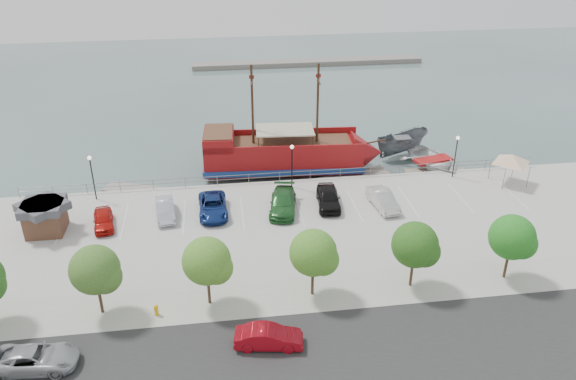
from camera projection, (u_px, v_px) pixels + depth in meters
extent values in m
plane|color=#445452|center=(303.00, 231.00, 48.03)|extent=(160.00, 160.00, 0.00)
cube|color=#262626|center=(346.00, 354.00, 33.45)|extent=(100.00, 8.00, 0.04)
cube|color=#9E9B8E|center=(326.00, 293.00, 38.74)|extent=(100.00, 4.00, 0.05)
cylinder|color=slate|center=(290.00, 172.00, 54.03)|extent=(50.00, 0.06, 0.06)
cylinder|color=slate|center=(290.00, 176.00, 54.21)|extent=(50.00, 0.06, 0.06)
cube|color=gray|center=(308.00, 63.00, 97.62)|extent=(40.00, 3.00, 0.80)
cube|color=maroon|center=(283.00, 155.00, 57.84)|extent=(16.23, 6.06, 2.59)
cube|color=navy|center=(283.00, 163.00, 58.22)|extent=(16.55, 6.37, 0.60)
cone|color=maroon|center=(367.00, 153.00, 58.39)|extent=(3.51, 4.99, 4.78)
cube|color=maroon|center=(219.00, 139.00, 56.53)|extent=(3.32, 5.17, 1.39)
cube|color=brown|center=(218.00, 132.00, 56.19)|extent=(3.09, 4.76, 0.12)
cube|color=brown|center=(288.00, 143.00, 57.26)|extent=(13.21, 5.26, 0.15)
cube|color=maroon|center=(281.00, 132.00, 59.22)|extent=(15.91, 1.29, 0.70)
cube|color=maroon|center=(284.00, 149.00, 54.97)|extent=(15.91, 1.29, 0.70)
cylinder|color=#382111|center=(318.00, 104.00, 55.62)|extent=(0.25, 0.25, 8.16)
cylinder|color=#382111|center=(252.00, 106.00, 55.21)|extent=(0.25, 0.25, 8.16)
cylinder|color=#382111|center=(318.00, 80.00, 54.49)|extent=(0.34, 2.99, 0.14)
cylinder|color=#382111|center=(252.00, 81.00, 54.08)|extent=(0.34, 2.99, 0.14)
cube|color=#C1B896|center=(285.00, 130.00, 56.59)|extent=(6.02, 4.17, 0.12)
cylinder|color=#382111|center=(374.00, 142.00, 57.89)|extent=(2.48, 0.33, 0.59)
imported|color=#54595F|center=(401.00, 145.00, 61.74)|extent=(7.09, 4.59, 2.57)
imported|color=silver|center=(433.00, 163.00, 58.87)|extent=(6.81, 8.31, 1.50)
cube|color=gray|center=(140.00, 191.00, 54.27)|extent=(7.36, 4.47, 0.41)
cube|color=slate|center=(353.00, 178.00, 56.87)|extent=(8.04, 4.37, 0.44)
cube|color=gray|center=(436.00, 173.00, 57.97)|extent=(6.50, 2.50, 0.36)
cube|color=brown|center=(46.00, 220.00, 45.58)|extent=(2.88, 2.88, 2.09)
cube|color=#414249|center=(43.00, 206.00, 44.99)|extent=(3.26, 3.26, 0.67)
cylinder|color=slate|center=(490.00, 168.00, 54.50)|extent=(0.07, 0.07, 2.14)
cylinder|color=slate|center=(514.00, 166.00, 54.94)|extent=(0.07, 0.07, 2.14)
cylinder|color=slate|center=(504.00, 179.00, 52.29)|extent=(0.07, 0.07, 2.14)
cylinder|color=slate|center=(528.00, 177.00, 52.74)|extent=(0.07, 0.07, 2.14)
pyramid|color=white|center=(512.00, 154.00, 52.76)|extent=(4.32, 4.32, 0.87)
imported|color=#9A9DA1|center=(34.00, 359.00, 32.18)|extent=(5.07, 2.56, 1.37)
imported|color=maroon|center=(269.00, 337.00, 33.78)|extent=(4.31, 2.04, 1.37)
cylinder|color=#D49E05|center=(156.00, 311.00, 36.48)|extent=(0.26, 0.26, 0.66)
sphere|color=#D49E05|center=(156.00, 307.00, 36.32)|extent=(0.28, 0.28, 0.28)
cylinder|color=black|center=(93.00, 179.00, 50.17)|extent=(0.12, 0.12, 4.00)
sphere|color=#FFF2CC|center=(89.00, 158.00, 49.22)|extent=(0.36, 0.36, 0.36)
cylinder|color=black|center=(292.00, 168.00, 52.40)|extent=(0.12, 0.12, 4.00)
sphere|color=#FFF2CC|center=(292.00, 147.00, 51.45)|extent=(0.36, 0.36, 0.36)
cylinder|color=black|center=(455.00, 158.00, 54.38)|extent=(0.12, 0.12, 4.00)
sphere|color=#FFF2CC|center=(458.00, 138.00, 53.43)|extent=(0.36, 0.36, 0.36)
cylinder|color=#473321|center=(100.00, 299.00, 36.39)|extent=(0.20, 0.20, 2.20)
sphere|color=#385C21|center=(95.00, 270.00, 35.35)|extent=(3.20, 3.20, 3.20)
sphere|color=#385C21|center=(105.00, 277.00, 35.34)|extent=(2.20, 2.20, 2.20)
cylinder|color=#473321|center=(209.00, 290.00, 37.26)|extent=(0.20, 0.20, 2.20)
sphere|color=#437223|center=(207.00, 261.00, 36.22)|extent=(3.20, 3.20, 3.20)
sphere|color=#437223|center=(216.00, 268.00, 36.21)|extent=(2.20, 2.20, 2.20)
cylinder|color=#473321|center=(312.00, 281.00, 38.13)|extent=(0.20, 0.20, 2.20)
sphere|color=#3F7122|center=(313.00, 253.00, 37.08)|extent=(3.20, 3.20, 3.20)
sphere|color=#3F7122|center=(323.00, 259.00, 37.07)|extent=(2.20, 2.20, 2.20)
cylinder|color=#473321|center=(411.00, 273.00, 38.99)|extent=(0.20, 0.20, 2.20)
sphere|color=#255217|center=(415.00, 245.00, 37.95)|extent=(3.20, 3.20, 3.20)
sphere|color=#255217|center=(424.00, 251.00, 37.94)|extent=(2.20, 2.20, 2.20)
cylinder|color=#473321|center=(506.00, 265.00, 39.86)|extent=(0.20, 0.20, 2.20)
sphere|color=#20681B|center=(512.00, 237.00, 38.82)|extent=(3.20, 3.20, 3.20)
sphere|color=#20681B|center=(521.00, 244.00, 38.81)|extent=(2.20, 2.20, 2.20)
imported|color=#B4140E|center=(103.00, 220.00, 46.43)|extent=(2.24, 4.15, 1.34)
imported|color=silver|center=(165.00, 209.00, 47.92)|extent=(1.99, 4.45, 1.42)
imported|color=navy|center=(213.00, 206.00, 48.36)|extent=(2.53, 5.26, 1.44)
imported|color=#246029|center=(283.00, 202.00, 48.86)|extent=(3.16, 5.71, 1.57)
imported|color=black|center=(328.00, 197.00, 49.62)|extent=(2.42, 4.98, 1.64)
imported|color=silver|center=(383.00, 200.00, 49.41)|extent=(2.10, 4.65, 1.48)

